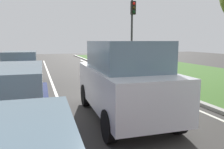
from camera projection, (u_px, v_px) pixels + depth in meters
The scene contains 8 objects.
ground_plane at pixel (68, 87), 11.37m from camera, with size 60.00×60.00×0.00m, color #383533.
lane_line_center at pixel (54, 88), 11.15m from camera, with size 0.12×32.00×0.01m, color silver.
lane_line_right_edge at pixel (134, 83), 12.49m from camera, with size 0.12×32.00×0.01m, color silver.
grass_verge_right at pixel (206, 78), 14.01m from camera, with size 9.00×48.00×0.06m, color #3D6628.
curb_right at pixel (142, 81), 12.64m from camera, with size 0.24×48.00×0.12m, color #9E9B93.
car_suv_ahead at pixel (124, 79), 6.65m from camera, with size 2.08×4.56×2.28m.
car_hatchback_far at pixel (21, 69), 11.23m from camera, with size 1.78×3.73×1.78m.
traffic_light_near_right at pixel (133, 23), 15.99m from camera, with size 0.32×0.50×5.11m.
Camera 1 is at (-1.41, 2.71, 2.29)m, focal length 36.34 mm.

